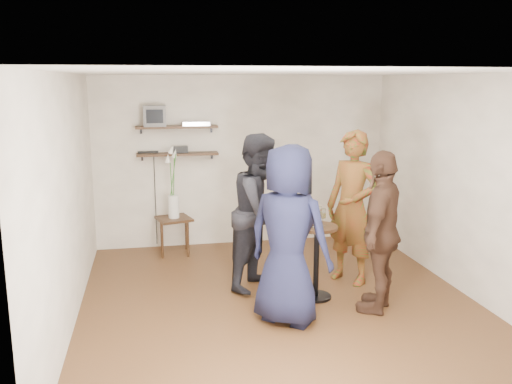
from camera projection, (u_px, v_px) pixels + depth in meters
room at (281, 193)px, 5.97m from camera, size 4.58×5.08×2.68m
shelf_upper at (177, 127)px, 7.95m from camera, size 1.20×0.25×0.04m
shelf_lower at (178, 154)px, 8.03m from camera, size 1.20×0.25×0.04m
crt_monitor at (154, 116)px, 7.86m from camera, size 0.32×0.30×0.30m
dvd_deck at (196, 123)px, 8.00m from camera, size 0.40×0.24×0.06m
radio at (180, 149)px, 8.03m from camera, size 0.22×0.10×0.10m
power_strip at (148, 152)px, 7.99m from camera, size 0.30×0.05×0.03m
side_table at (174, 224)px, 7.94m from camera, size 0.57×0.57×0.55m
vase_lilies at (173, 195)px, 7.85m from camera, size 0.20×0.21×1.09m
drinks_table at (316, 252)px, 6.30m from camera, size 0.48×0.48×0.88m
wine_glass_fl at (313, 215)px, 6.16m from camera, size 0.07×0.07×0.20m
wine_glass_fr at (323, 214)px, 6.20m from camera, size 0.07×0.07×0.20m
wine_glass_bl at (313, 213)px, 6.27m from camera, size 0.07×0.07×0.20m
wine_glass_br at (318, 213)px, 6.22m from camera, size 0.07×0.07×0.22m
person_plaid at (352, 207)px, 6.75m from camera, size 0.79×0.84×1.93m
person_dark at (261, 212)px, 6.58m from camera, size 1.15×1.17×1.91m
person_navy at (288, 235)px, 5.59m from camera, size 1.10×1.07×1.90m
person_brown at (381, 232)px, 5.91m from camera, size 0.98×1.11×1.80m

